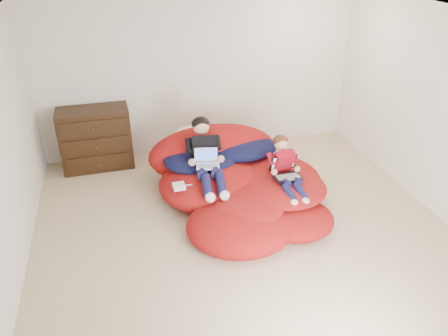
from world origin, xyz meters
TOP-DOWN VIEW (x-y plane):
  - room_shell at (0.00, 0.00)m, footprint 5.10×5.10m
  - dresser at (-1.69, 2.22)m, footprint 1.05×0.59m
  - beanbag_pile at (0.13, 0.77)m, footprint 2.31×2.47m
  - cream_pillow at (-0.35, 1.62)m, footprint 0.48×0.30m
  - older_boy at (-0.29, 0.87)m, footprint 0.35×1.08m
  - younger_boy at (0.65, 0.44)m, footprint 0.31×0.87m
  - laptop_white at (-0.29, 0.79)m, footprint 0.33×0.30m
  - laptop_black at (0.65, 0.42)m, footprint 0.35×0.32m
  - power_adapter at (-0.70, 0.59)m, footprint 0.16×0.16m

SIDE VIEW (x-z plane):
  - room_shell at x=0.00m, z-range -1.17..1.60m
  - beanbag_pile at x=0.13m, z-range -0.18..0.71m
  - power_adapter at x=-0.70m, z-range 0.39..0.45m
  - dresser at x=-1.69m, z-range 0.00..0.94m
  - laptop_black at x=0.65m, z-range 0.43..0.68m
  - younger_boy at x=0.65m, z-range 0.29..0.92m
  - cream_pillow at x=-0.35m, z-range 0.47..0.77m
  - laptop_white at x=-0.29m, z-range 0.52..0.74m
  - older_boy at x=-0.29m, z-range 0.33..1.06m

